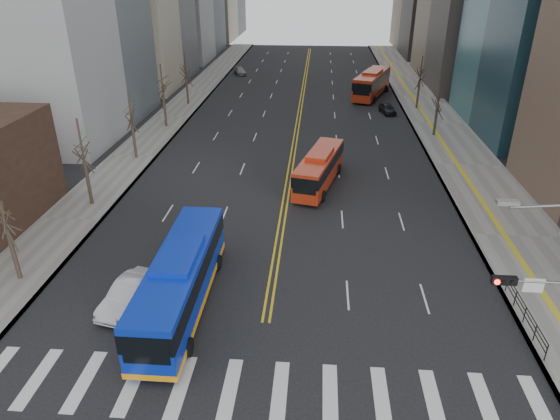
{
  "coord_description": "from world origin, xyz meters",
  "views": [
    {
      "loc": [
        2.54,
        -17.08,
        18.09
      ],
      "look_at": [
        0.3,
        11.49,
        3.87
      ],
      "focal_mm": 32.0,
      "sensor_mm": 36.0,
      "label": 1
    }
  ],
  "objects": [
    {
      "name": "ground",
      "position": [
        0.0,
        0.0,
        0.0
      ],
      "size": [
        220.0,
        220.0,
        0.0
      ],
      "primitive_type": "plane",
      "color": "black"
    },
    {
      "name": "sidewalk_right",
      "position": [
        17.5,
        45.0,
        0.07
      ],
      "size": [
        7.0,
        130.0,
        0.15
      ],
      "primitive_type": "cube",
      "color": "slate",
      "rests_on": "ground"
    },
    {
      "name": "sidewalk_left",
      "position": [
        -16.5,
        45.0,
        0.07
      ],
      "size": [
        5.0,
        130.0,
        0.15
      ],
      "primitive_type": "cube",
      "color": "slate",
      "rests_on": "ground"
    },
    {
      "name": "crosswalk",
      "position": [
        0.0,
        0.0,
        0.01
      ],
      "size": [
        26.7,
        4.0,
        0.01
      ],
      "color": "silver",
      "rests_on": "ground"
    },
    {
      "name": "centerline",
      "position": [
        0.0,
        55.0,
        0.01
      ],
      "size": [
        0.55,
        100.0,
        0.01
      ],
      "color": "gold",
      "rests_on": "ground"
    },
    {
      "name": "pedestrian_railing",
      "position": [
        14.3,
        6.0,
        0.82
      ],
      "size": [
        0.06,
        6.06,
        1.02
      ],
      "color": "black",
      "rests_on": "sidewalk_right"
    },
    {
      "name": "street_trees",
      "position": [
        -7.18,
        34.55,
        4.87
      ],
      "size": [
        35.2,
        47.2,
        7.6
      ],
      "color": "#32251E",
      "rests_on": "ground"
    },
    {
      "name": "blue_bus",
      "position": [
        -4.98,
        6.2,
        1.92
      ],
      "size": [
        2.96,
        12.65,
        3.67
      ],
      "color": "#0B29B3",
      "rests_on": "ground"
    },
    {
      "name": "red_bus_near",
      "position": [
        2.79,
        24.55,
        1.79
      ],
      "size": [
        4.6,
        10.3,
        3.21
      ],
      "color": "#A62811",
      "rests_on": "ground"
    },
    {
      "name": "red_bus_far",
      "position": [
        10.34,
        58.86,
        2.13
      ],
      "size": [
        6.55,
        12.42,
        3.83
      ],
      "color": "#A62811",
      "rests_on": "ground"
    },
    {
      "name": "car_white",
      "position": [
        -8.09,
        6.0,
        0.79
      ],
      "size": [
        2.66,
        5.06,
        1.58
      ],
      "primitive_type": "imported",
      "rotation": [
        0.0,
        0.0,
        -0.21
      ],
      "color": "silver",
      "rests_on": "ground"
    },
    {
      "name": "car_dark_mid",
      "position": [
        11.72,
        49.47,
        0.66
      ],
      "size": [
        2.3,
        4.08,
        1.31
      ],
      "primitive_type": "imported",
      "rotation": [
        0.0,
        0.0,
        0.21
      ],
      "color": "black",
      "rests_on": "ground"
    },
    {
      "name": "car_silver",
      "position": [
        -11.8,
        73.64,
        0.59
      ],
      "size": [
        3.07,
        4.4,
        1.18
      ],
      "primitive_type": "imported",
      "rotation": [
        0.0,
        0.0,
        0.39
      ],
      "color": "gray",
      "rests_on": "ground"
    },
    {
      "name": "car_dark_far",
      "position": [
        12.5,
        63.47,
        0.54
      ],
      "size": [
        1.83,
        3.88,
        1.07
      ],
      "primitive_type": "imported",
      "rotation": [
        0.0,
        0.0,
        -0.01
      ],
      "color": "black",
      "rests_on": "ground"
    }
  ]
}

